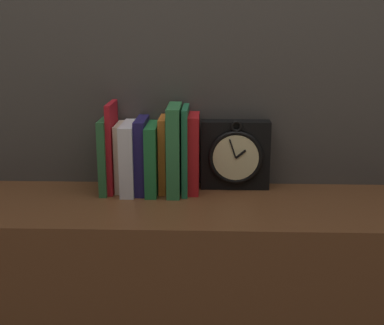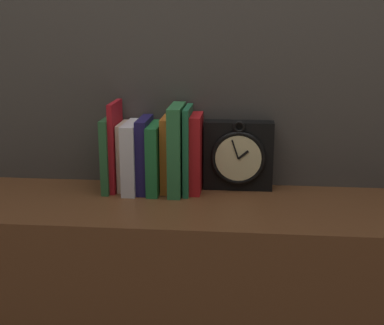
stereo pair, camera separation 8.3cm
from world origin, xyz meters
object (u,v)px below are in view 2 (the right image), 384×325
at_px(book_slot6_orange, 166,154).
at_px(book_slot9_red, 197,153).
at_px(book_slot7_green, 177,149).
at_px(book_slot8_green, 188,150).
at_px(book_slot3_white, 133,157).
at_px(book_slot0_green, 110,154).
at_px(book_slot2_cream, 124,156).
at_px(book_slot1_red, 116,146).
at_px(book_slot5_green, 155,158).
at_px(clock, 238,156).
at_px(book_slot4_navy, 145,155).

relative_size(book_slot6_orange, book_slot9_red, 0.96).
xyz_separation_m(book_slot7_green, book_slot8_green, (0.03, 0.01, -0.00)).
bearing_deg(book_slot6_orange, book_slot3_white, -170.30).
distance_m(book_slot0_green, book_slot2_cream, 0.04).
bearing_deg(book_slot9_red, book_slot0_green, -177.87).
bearing_deg(book_slot1_red, book_slot6_orange, 1.72).
xyz_separation_m(book_slot5_green, book_slot6_orange, (0.03, 0.02, 0.01)).
relative_size(clock, book_slot6_orange, 0.97).
xyz_separation_m(book_slot1_red, book_slot6_orange, (0.14, 0.00, -0.02)).
relative_size(book_slot3_white, book_slot4_navy, 0.94).
relative_size(book_slot1_red, book_slot7_green, 1.02).
distance_m(book_slot1_red, book_slot3_white, 0.06).
distance_m(book_slot4_navy, book_slot5_green, 0.03).
xyz_separation_m(book_slot0_green, book_slot6_orange, (0.16, 0.01, 0.00)).
bearing_deg(book_slot3_white, book_slot2_cream, 148.15).
height_order(clock, book_slot2_cream, clock).
relative_size(book_slot4_navy, book_slot6_orange, 0.99).
bearing_deg(book_slot8_green, book_slot7_green, -166.61).
bearing_deg(book_slot9_red, book_slot4_navy, -176.97).
bearing_deg(book_slot3_white, book_slot6_orange, 9.70).
xyz_separation_m(book_slot2_cream, book_slot7_green, (0.16, -0.02, 0.03)).
height_order(book_slot5_green, book_slot8_green, book_slot8_green).
bearing_deg(clock, book_slot9_red, -166.08).
relative_size(book_slot7_green, book_slot8_green, 1.02).
bearing_deg(book_slot1_red, book_slot4_navy, -3.85).
relative_size(book_slot4_navy, book_slot8_green, 0.86).
distance_m(book_slot3_white, book_slot6_orange, 0.10).
xyz_separation_m(book_slot0_green, book_slot3_white, (0.07, -0.00, -0.01)).
relative_size(book_slot5_green, book_slot8_green, 0.80).
relative_size(book_slot0_green, book_slot2_cream, 1.09).
bearing_deg(book_slot4_navy, book_slot9_red, 3.03).
distance_m(book_slot5_green, book_slot9_red, 0.12).
bearing_deg(book_slot5_green, book_slot8_green, 3.44).
height_order(book_slot2_cream, book_slot7_green, book_slot7_green).
bearing_deg(book_slot4_navy, book_slot1_red, 176.15).
bearing_deg(clock, book_slot1_red, -174.88).
bearing_deg(book_slot8_green, book_slot4_navy, 179.91).
bearing_deg(book_slot4_navy, clock, 7.93).
height_order(book_slot3_white, book_slot4_navy, book_slot4_navy).
xyz_separation_m(clock, book_slot7_green, (-0.17, -0.04, 0.02)).
distance_m(book_slot6_orange, book_slot8_green, 0.07).
distance_m(book_slot6_orange, book_slot7_green, 0.04).
relative_size(book_slot0_green, book_slot3_white, 1.07).
bearing_deg(book_slot9_red, book_slot8_green, -161.59).
bearing_deg(book_slot7_green, book_slot3_white, 179.38).
bearing_deg(book_slot7_green, book_slot5_green, 178.33).
relative_size(clock, book_slot1_red, 0.81).
bearing_deg(book_slot9_red, book_slot3_white, -175.61).
xyz_separation_m(book_slot1_red, book_slot7_green, (0.18, -0.01, -0.00)).
height_order(book_slot7_green, book_slot9_red, book_slot7_green).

